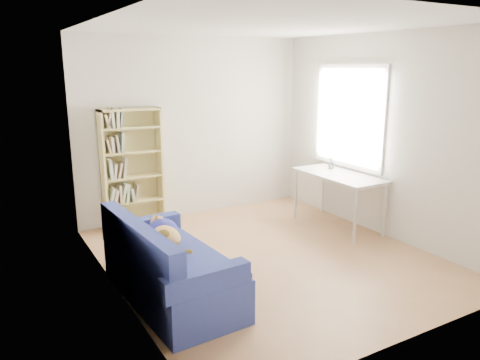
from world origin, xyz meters
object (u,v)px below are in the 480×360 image
at_px(sofa, 168,268).
at_px(bookshelf, 132,173).
at_px(pen_cup, 331,165).
at_px(desk, 339,179).

xyz_separation_m(sofa, bookshelf, (0.37, 2.22, 0.45)).
bearing_deg(pen_cup, sofa, -159.32).
xyz_separation_m(desk, pen_cup, (0.14, 0.32, 0.13)).
relative_size(bookshelf, pen_cup, 10.12).
bearing_deg(sofa, desk, 12.16).
height_order(sofa, bookshelf, bookshelf).
height_order(bookshelf, pen_cup, bookshelf).
bearing_deg(pen_cup, desk, -112.95).
height_order(desk, pen_cup, pen_cup).
bearing_deg(bookshelf, pen_cup, -23.47).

